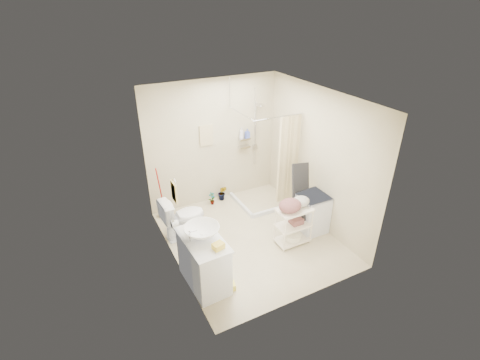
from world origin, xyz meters
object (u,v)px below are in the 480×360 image
(vanity, at_px, (204,261))
(toilet, at_px, (183,217))
(laundry_rack, at_px, (294,223))
(washing_machine, at_px, (311,213))

(vanity, distance_m, toilet, 1.30)
(toilet, relative_size, laundry_rack, 0.96)
(washing_machine, distance_m, laundry_rack, 0.54)
(vanity, bearing_deg, toilet, 81.87)
(vanity, distance_m, laundry_rack, 1.80)
(laundry_rack, bearing_deg, washing_machine, 17.29)
(toilet, distance_m, washing_machine, 2.37)
(toilet, relative_size, washing_machine, 1.08)
(vanity, xyz_separation_m, toilet, (0.12, 1.30, -0.02))
(washing_machine, height_order, laundry_rack, laundry_rack)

